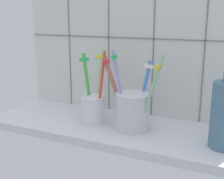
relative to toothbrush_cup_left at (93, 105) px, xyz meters
The scene contains 4 objects.
counter_slab 7.78cm from the toothbrush_cup_left, ahead, with size 64.00×22.00×2.00cm, color silver.
tile_wall_back 20.77cm from the toothbrush_cup_left, 65.74° to the left, with size 64.00×2.20×45.00cm.
toothbrush_cup_left is the anchor object (origin of this frame).
toothbrush_cup_right 10.77cm from the toothbrush_cup_left, ahead, with size 15.97×9.72×18.76cm.
Camera 1 is at (29.36, -63.23, 28.80)cm, focal length 47.63 mm.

